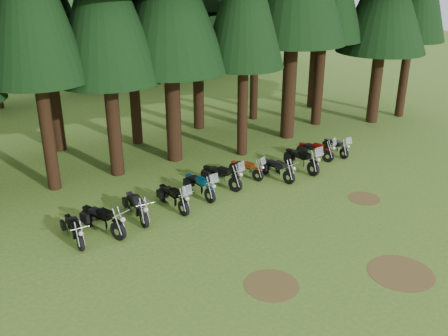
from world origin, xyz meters
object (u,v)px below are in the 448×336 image
Objects in this scene: motorcycle_5 at (221,177)px; motorcycle_6 at (246,169)px; motorcycle_4 at (200,186)px; motorcycle_8 at (301,160)px; motorcycle_7 at (277,170)px; motorcycle_3 at (173,198)px; motorcycle_1 at (102,221)px; motorcycle_9 at (315,151)px; motorcycle_10 at (336,147)px; motorcycle_2 at (137,208)px; motorcycle_0 at (74,231)px.

motorcycle_5 is 1.20× the size of motorcycle_6.
motorcycle_4 is 5.77m from motorcycle_8.
motorcycle_5 is 1.08× the size of motorcycle_7.
motorcycle_5 reaches higher than motorcycle_3.
motorcycle_5 is 1.61m from motorcycle_6.
motorcycle_9 reaches higher than motorcycle_1.
motorcycle_2 is at bearing -172.66° from motorcycle_10.
motorcycle_6 is (6.16, 0.72, -0.06)m from motorcycle_2.
motorcycle_2 is at bearing 9.44° from motorcycle_0.
motorcycle_7 is at bearing 4.17° from motorcycle_0.
motorcycle_6 reaches higher than motorcycle_0.
motorcycle_10 is at bearing 0.47° from motorcycle_3.
motorcycle_2 is 10.64m from motorcycle_9.
motorcycle_9 reaches higher than motorcycle_10.
motorcycle_0 is at bearing -179.95° from motorcycle_3.
motorcycle_5 is 0.96× the size of motorcycle_8.
motorcycle_9 is (1.67, 0.69, -0.07)m from motorcycle_8.
motorcycle_3 is 0.93× the size of motorcycle_8.
motorcycle_3 is 1.14× the size of motorcycle_10.
motorcycle_6 is at bearing -9.63° from motorcycle_5.
motorcycle_10 is at bearing 1.74° from motorcycle_7.
motorcycle_0 is at bearing 170.03° from motorcycle_5.
motorcycle_4 is (1.55, 0.35, -0.00)m from motorcycle_3.
motorcycle_6 is 0.90× the size of motorcycle_7.
motorcycle_4 reaches higher than motorcycle_10.
motorcycle_2 is 4.59m from motorcycle_5.
motorcycle_2 reaches higher than motorcycle_0.
motorcycle_4 is at bearing 161.86° from motorcycle_9.
motorcycle_4 reaches higher than motorcycle_0.
motorcycle_10 is (7.42, -0.17, -0.08)m from motorcycle_5.
motorcycle_2 is (1.59, 0.28, -0.03)m from motorcycle_1.
motorcycle_5 reaches higher than motorcycle_10.
motorcycle_10 is (13.57, 0.65, -0.09)m from motorcycle_1.
motorcycle_3 is at bearing -171.86° from motorcycle_10.
motorcycle_4 reaches higher than motorcycle_2.
motorcycle_3 reaches higher than motorcycle_4.
motorcycle_6 is 1.47m from motorcycle_7.
motorcycle_6 is at bearing 157.38° from motorcycle_9.
motorcycle_10 is at bearing -17.48° from motorcycle_5.
motorcycle_5 is 1.13× the size of motorcycle_9.
motorcycle_0 is 2.72m from motorcycle_2.
motorcycle_8 is at bearing -2.55° from motorcycle_3.
motorcycle_3 reaches higher than motorcycle_6.
motorcycle_2 is 11.99m from motorcycle_10.
motorcycle_0 is at bearing 174.50° from motorcycle_7.
motorcycle_10 is (5.82, -0.35, 0.00)m from motorcycle_6.
motorcycle_8 reaches higher than motorcycle_4.
motorcycle_1 is at bearing 171.41° from motorcycle_5.
motorcycle_9 is at bearing 0.49° from motorcycle_4.
motorcycle_4 reaches higher than motorcycle_9.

